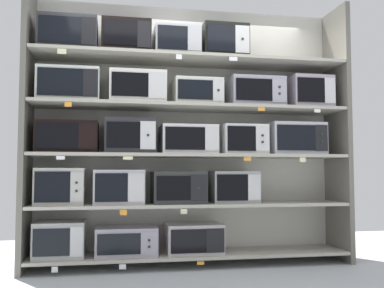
% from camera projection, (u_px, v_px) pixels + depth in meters
% --- Properties ---
extents(back_panel, '(3.25, 0.04, 2.63)m').
position_uv_depth(back_panel, '(187.00, 133.00, 4.65)').
color(back_panel, beige).
rests_on(back_panel, ground).
extents(upright_left, '(0.05, 0.51, 2.63)m').
position_uv_depth(upright_left, '(27.00, 127.00, 4.10)').
color(upright_left, '#68645B').
rests_on(upright_left, ground).
extents(upright_right, '(0.05, 0.51, 2.63)m').
position_uv_depth(upright_right, '(338.00, 133.00, 4.66)').
color(upright_right, '#68645B').
rests_on(upright_right, ground).
extents(shelf_0, '(3.05, 0.51, 0.03)m').
position_uv_depth(shelf_0, '(192.00, 254.00, 4.30)').
color(shelf_0, '#ADA899').
rests_on(shelf_0, ground).
extents(microwave_0, '(0.45, 0.39, 0.33)m').
position_uv_depth(microwave_0, '(60.00, 239.00, 4.09)').
color(microwave_0, '#A1A3A1').
rests_on(microwave_0, shelf_0).
extents(microwave_1, '(0.57, 0.41, 0.26)m').
position_uv_depth(microwave_1, '(126.00, 241.00, 4.19)').
color(microwave_1, '#A49DAC').
rests_on(microwave_1, shelf_0).
extents(microwave_2, '(0.54, 0.39, 0.28)m').
position_uv_depth(microwave_2, '(194.00, 238.00, 4.31)').
color(microwave_2, '#BBB2B6').
rests_on(microwave_2, shelf_0).
extents(price_tag_0, '(0.05, 0.00, 0.05)m').
position_uv_depth(price_tag_0, '(55.00, 270.00, 3.82)').
color(price_tag_0, white).
extents(price_tag_1, '(0.06, 0.00, 0.04)m').
position_uv_depth(price_tag_1, '(123.00, 267.00, 3.92)').
color(price_tag_1, white).
extents(price_tag_2, '(0.07, 0.00, 0.03)m').
position_uv_depth(price_tag_2, '(201.00, 263.00, 4.05)').
color(price_tag_2, orange).
extents(shelf_1, '(3.05, 0.51, 0.03)m').
position_uv_depth(shelf_1, '(192.00, 205.00, 4.33)').
color(shelf_1, '#ADA899').
extents(microwave_3, '(0.44, 0.35, 0.34)m').
position_uv_depth(microwave_3, '(60.00, 186.00, 4.12)').
color(microwave_3, beige).
rests_on(microwave_3, shelf_1).
extents(microwave_4, '(0.47, 0.37, 0.32)m').
position_uv_depth(microwave_4, '(119.00, 187.00, 4.21)').
color(microwave_4, '#BDB8C4').
rests_on(microwave_4, shelf_1).
extents(microwave_5, '(0.50, 0.43, 0.31)m').
position_uv_depth(microwave_5, '(178.00, 187.00, 4.32)').
color(microwave_5, '#2E2F2E').
rests_on(microwave_5, shelf_1).
extents(microwave_6, '(0.46, 0.33, 0.31)m').
position_uv_depth(microwave_6, '(234.00, 187.00, 4.42)').
color(microwave_6, '#A3A5A3').
rests_on(microwave_6, shelf_1).
extents(price_tag_3, '(0.06, 0.00, 0.05)m').
position_uv_depth(price_tag_3, '(123.00, 213.00, 3.95)').
color(price_tag_3, orange).
extents(price_tag_4, '(0.06, 0.00, 0.05)m').
position_uv_depth(price_tag_4, '(184.00, 211.00, 4.05)').
color(price_tag_4, beige).
extents(shelf_2, '(3.05, 0.51, 0.03)m').
position_uv_depth(shelf_2, '(192.00, 156.00, 4.37)').
color(shelf_2, '#ADA899').
extents(microwave_7, '(0.56, 0.38, 0.29)m').
position_uv_depth(microwave_7, '(68.00, 137.00, 4.16)').
color(microwave_7, black).
rests_on(microwave_7, shelf_2).
extents(microwave_8, '(0.47, 0.42, 0.33)m').
position_uv_depth(microwave_8, '(130.00, 137.00, 4.26)').
color(microwave_8, '#29292D').
rests_on(microwave_8, shelf_2).
extents(microwave_9, '(0.54, 0.40, 0.28)m').
position_uv_depth(microwave_9, '(188.00, 140.00, 4.36)').
color(microwave_9, silver).
rests_on(microwave_9, shelf_2).
extents(microwave_10, '(0.44, 0.43, 0.29)m').
position_uv_depth(microwave_10, '(242.00, 140.00, 4.46)').
color(microwave_10, silver).
rests_on(microwave_10, shelf_2).
extents(microwave_11, '(0.56, 0.40, 0.32)m').
position_uv_depth(microwave_11, '(294.00, 139.00, 4.57)').
color(microwave_11, '#BABAC3').
rests_on(microwave_11, shelf_2).
extents(price_tag_5, '(0.07, 0.00, 0.03)m').
position_uv_depth(price_tag_5, '(61.00, 158.00, 3.89)').
color(price_tag_5, white).
extents(price_tag_6, '(0.09, 0.00, 0.03)m').
position_uv_depth(price_tag_6, '(128.00, 158.00, 3.99)').
color(price_tag_6, beige).
extents(price_tag_7, '(0.07, 0.00, 0.03)m').
position_uv_depth(price_tag_7, '(248.00, 159.00, 4.19)').
color(price_tag_7, orange).
extents(price_tag_8, '(0.06, 0.00, 0.04)m').
position_uv_depth(price_tag_8, '(303.00, 160.00, 4.29)').
color(price_tag_8, beige).
extents(shelf_3, '(3.05, 0.51, 0.03)m').
position_uv_depth(shelf_3, '(192.00, 107.00, 4.40)').
color(shelf_3, '#ADA899').
extents(microwave_12, '(0.57, 0.37, 0.32)m').
position_uv_depth(microwave_12, '(69.00, 86.00, 4.19)').
color(microwave_12, silver).
rests_on(microwave_12, shelf_3).
extents(microwave_13, '(0.53, 0.42, 0.31)m').
position_uv_depth(microwave_13, '(137.00, 89.00, 4.31)').
color(microwave_13, white).
rests_on(microwave_13, shelf_3).
extents(microwave_14, '(0.47, 0.37, 0.26)m').
position_uv_depth(microwave_14, '(197.00, 93.00, 4.41)').
color(microwave_14, silver).
rests_on(microwave_14, shelf_3).
extents(microwave_15, '(0.54, 0.40, 0.30)m').
position_uv_depth(microwave_15, '(255.00, 93.00, 4.52)').
color(microwave_15, '#9C99AA').
rests_on(microwave_15, shelf_3).
extents(microwave_16, '(0.43, 0.41, 0.33)m').
position_uv_depth(microwave_16, '(307.00, 94.00, 4.62)').
color(microwave_16, '#A599AA').
rests_on(microwave_16, shelf_3).
extents(price_tag_9, '(0.06, 0.00, 0.04)m').
position_uv_depth(price_tag_9, '(68.00, 104.00, 3.93)').
color(price_tag_9, orange).
extents(price_tag_10, '(0.07, 0.00, 0.03)m').
position_uv_depth(price_tag_10, '(261.00, 109.00, 4.25)').
color(price_tag_10, orange).
extents(price_tag_11, '(0.06, 0.00, 0.03)m').
position_uv_depth(price_tag_11, '(317.00, 111.00, 4.35)').
color(price_tag_11, white).
extents(shelf_4, '(3.05, 0.51, 0.03)m').
position_uv_depth(shelf_4, '(192.00, 60.00, 4.43)').
color(shelf_4, '#ADA899').
extents(microwave_17, '(0.54, 0.37, 0.32)m').
position_uv_depth(microwave_17, '(68.00, 36.00, 4.22)').
color(microwave_17, '#303135').
rests_on(microwave_17, shelf_4).
extents(microwave_18, '(0.47, 0.39, 0.32)m').
position_uv_depth(microwave_18, '(126.00, 39.00, 4.32)').
color(microwave_18, black).
rests_on(microwave_18, shelf_4).
extents(microwave_19, '(0.44, 0.39, 0.28)m').
position_uv_depth(microwave_19, '(176.00, 44.00, 4.40)').
color(microwave_19, '#B4B5BB').
rests_on(microwave_19, shelf_4).
extents(microwave_20, '(0.45, 0.36, 0.34)m').
position_uv_depth(microwave_20, '(224.00, 43.00, 4.49)').
color(microwave_20, black).
rests_on(microwave_20, shelf_4).
extents(price_tag_12, '(0.08, 0.00, 0.05)m').
position_uv_depth(price_tag_12, '(62.00, 51.00, 3.95)').
color(price_tag_12, beige).
extents(price_tag_13, '(0.06, 0.00, 0.05)m').
position_uv_depth(price_tag_13, '(179.00, 57.00, 4.14)').
color(price_tag_13, white).
extents(price_tag_14, '(0.08, 0.00, 0.04)m').
position_uv_depth(price_tag_14, '(233.00, 59.00, 4.23)').
color(price_tag_14, white).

